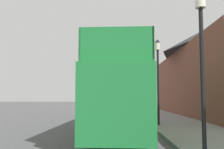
{
  "coord_description": "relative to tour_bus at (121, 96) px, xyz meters",
  "views": [
    {
      "loc": [
        3.12,
        -3.77,
        1.81
      ],
      "look_at": [
        2.87,
        9.51,
        2.94
      ],
      "focal_mm": 42.0,
      "sensor_mm": 36.0,
      "label": 1
    }
  ],
  "objects": [
    {
      "name": "ground_plane",
      "position": [
        -3.31,
        11.26,
        -1.87
      ],
      "size": [
        144.0,
        144.0,
        0.0
      ],
      "primitive_type": "plane",
      "color": "#4C4C4F"
    },
    {
      "name": "sidewalk",
      "position": [
        3.73,
        8.26,
        -1.8
      ],
      "size": [
        3.79,
        108.0,
        0.14
      ],
      "color": "gray",
      "rests_on": "ground_plane"
    },
    {
      "name": "tour_bus",
      "position": [
        0.0,
        0.0,
        0.0
      ],
      "size": [
        2.89,
        11.14,
        4.08
      ],
      "rotation": [
        0.0,
        0.0,
        -0.04
      ],
      "color": "#1E7A38",
      "rests_on": "ground_plane"
    },
    {
      "name": "lamp_post_nearest",
      "position": [
        2.44,
        -5.45,
        1.78
      ],
      "size": [
        0.35,
        0.35,
        5.13
      ],
      "color": "black",
      "rests_on": "sidewalk"
    },
    {
      "name": "lamp_post_second",
      "position": [
        2.31,
        2.39,
        1.82
      ],
      "size": [
        0.35,
        0.35,
        5.2
      ],
      "color": "black",
      "rests_on": "sidewalk"
    },
    {
      "name": "parked_car_ahead_of_bus",
      "position": [
        0.69,
        7.69,
        -1.17
      ],
      "size": [
        1.87,
        4.35,
        1.44
      ],
      "rotation": [
        0.0,
        0.0,
        -0.01
      ],
      "color": "black",
      "rests_on": "ground_plane"
    },
    {
      "name": "brick_terrace_rear",
      "position": [
        8.63,
        12.17,
        2.4
      ],
      "size": [
        6.0,
        23.32,
        8.54
      ],
      "color": "brown",
      "rests_on": "ground_plane"
    }
  ]
}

